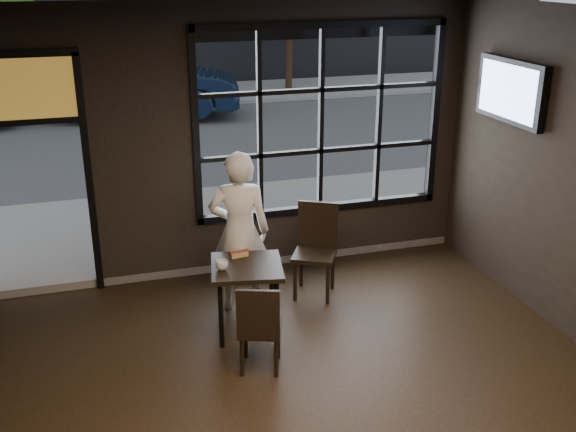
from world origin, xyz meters
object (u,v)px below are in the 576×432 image
object	(u,v)px
chair_near	(260,325)
man	(240,232)
cafe_table	(247,298)
navy_car	(144,83)

from	to	relation	value
chair_near	man	xyz separation A→B (m)	(0.10, 1.22, 0.44)
cafe_table	man	size ratio (longest dim) A/B	0.43
cafe_table	chair_near	size ratio (longest dim) A/B	0.85
cafe_table	navy_car	bearing A→B (deg)	100.32
navy_car	man	bearing A→B (deg)	-168.57
cafe_table	navy_car	xyz separation A→B (m)	(0.02, 10.49, 0.46)
cafe_table	man	distance (m)	0.75
chair_near	navy_car	bearing A→B (deg)	-70.58
man	navy_car	distance (m)	9.94
cafe_table	man	bearing A→B (deg)	94.33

